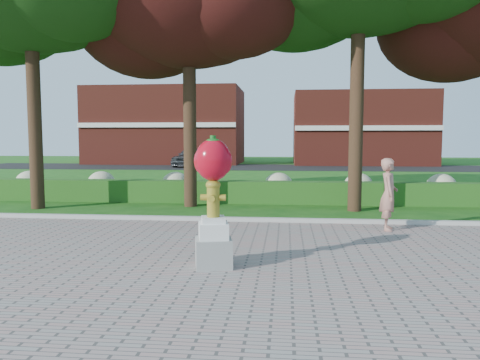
# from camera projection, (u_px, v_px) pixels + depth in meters

# --- Properties ---
(ground) EXTENTS (100.00, 100.00, 0.00)m
(ground) POSITION_uv_depth(u_px,v_px,m) (225.00, 248.00, 10.05)
(ground) COLOR #154C13
(ground) RESTS_ON ground
(walkway) EXTENTS (40.00, 14.00, 0.04)m
(walkway) POSITION_uv_depth(u_px,v_px,m) (186.00, 317.00, 6.09)
(walkway) COLOR gray
(walkway) RESTS_ON ground
(curb) EXTENTS (40.00, 0.18, 0.15)m
(curb) POSITION_uv_depth(u_px,v_px,m) (239.00, 220.00, 13.02)
(curb) COLOR #ADADA5
(curb) RESTS_ON ground
(lawn_hedge) EXTENTS (24.00, 0.70, 0.80)m
(lawn_hedge) POSITION_uv_depth(u_px,v_px,m) (250.00, 192.00, 16.96)
(lawn_hedge) COLOR #1B4F16
(lawn_hedge) RESTS_ON ground
(hydrangea_row) EXTENTS (20.10, 1.10, 0.99)m
(hydrangea_row) POSITION_uv_depth(u_px,v_px,m) (267.00, 185.00, 17.88)
(hydrangea_row) COLOR #C1C294
(hydrangea_row) RESTS_ON ground
(street) EXTENTS (50.00, 8.00, 0.02)m
(street) POSITION_uv_depth(u_px,v_px,m) (270.00, 167.00, 37.81)
(street) COLOR black
(street) RESTS_ON ground
(building_left) EXTENTS (14.00, 8.00, 7.00)m
(building_left) POSITION_uv_depth(u_px,v_px,m) (167.00, 126.00, 44.42)
(building_left) COLOR maroon
(building_left) RESTS_ON ground
(building_right) EXTENTS (12.00, 8.00, 6.40)m
(building_right) POSITION_uv_depth(u_px,v_px,m) (360.00, 129.00, 42.69)
(building_right) COLOR maroon
(building_right) RESTS_ON ground
(hydrant_sculpture) EXTENTS (0.76, 0.76, 2.35)m
(hydrant_sculpture) POSITION_uv_depth(u_px,v_px,m) (213.00, 198.00, 8.32)
(hydrant_sculpture) COLOR gray
(hydrant_sculpture) RESTS_ON walkway
(woman) EXTENTS (0.52, 0.72, 1.81)m
(woman) POSITION_uv_depth(u_px,v_px,m) (389.00, 194.00, 11.72)
(woman) COLOR #AE7463
(woman) RESTS_ON walkway
(parked_car) EXTENTS (2.98, 5.06, 1.61)m
(parked_car) POSITION_uv_depth(u_px,v_px,m) (192.00, 157.00, 38.60)
(parked_car) COLOR #393C3F
(parked_car) RESTS_ON street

